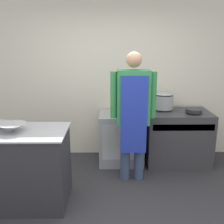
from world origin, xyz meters
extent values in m
cube|color=silver|center=(0.00, 2.05, 1.35)|extent=(8.00, 0.05, 2.70)
cube|color=#2D2D33|center=(-1.06, 0.52, 0.46)|extent=(1.03, 0.70, 0.91)
cube|color=#9EA0A8|center=(-1.06, 0.52, 0.92)|extent=(1.07, 0.72, 0.02)
cube|color=#38383D|center=(1.09, 1.63, 0.43)|extent=(1.01, 0.69, 0.87)
cube|color=#9EA0A8|center=(1.09, 1.31, 0.71)|extent=(0.93, 0.03, 0.10)
cube|color=#9EA0A8|center=(1.09, 1.96, 0.88)|extent=(1.01, 0.03, 0.02)
cube|color=#93999E|center=(0.17, 1.69, 0.41)|extent=(0.71, 0.64, 0.83)
cube|color=silver|center=(0.17, 1.37, 0.46)|extent=(0.60, 0.02, 0.58)
cylinder|color=#38476B|center=(0.20, 1.09, 0.42)|extent=(0.14, 0.14, 0.84)
cylinder|color=#38476B|center=(0.40, 1.09, 0.42)|extent=(0.14, 0.14, 0.84)
cube|color=#338C4C|center=(0.30, 1.09, 1.21)|extent=(0.44, 0.22, 0.75)
cube|color=#2338B2|center=(0.30, 0.96, 0.99)|extent=(0.36, 0.02, 1.06)
cylinder|color=#338C4C|center=(0.04, 1.09, 1.25)|extent=(0.09, 0.09, 0.63)
cylinder|color=#338C4C|center=(0.57, 1.09, 1.25)|extent=(0.09, 0.09, 0.63)
sphere|color=tan|center=(0.30, 1.09, 1.72)|extent=(0.21, 0.21, 0.21)
cone|color=#9EA0A8|center=(-1.14, 0.50, 0.98)|extent=(0.32, 0.32, 0.10)
cone|color=#9EA0A8|center=(-1.35, 0.67, 0.97)|extent=(0.21, 0.21, 0.07)
cylinder|color=#9EA0A8|center=(0.86, 1.75, 1.00)|extent=(0.32, 0.32, 0.22)
ellipsoid|color=#9EA0A8|center=(0.86, 1.75, 1.14)|extent=(0.31, 0.31, 0.06)
cylinder|color=#262628|center=(1.29, 1.51, 0.92)|extent=(0.25, 0.25, 0.06)
camera|label=1|loc=(-0.03, -2.40, 1.93)|focal=42.00mm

